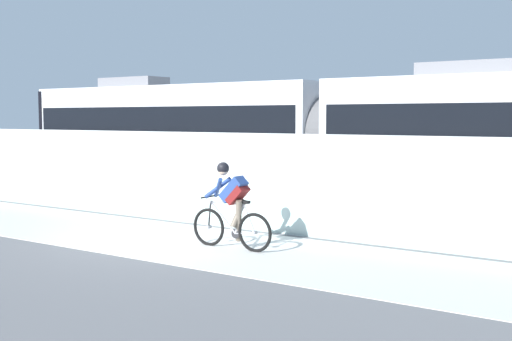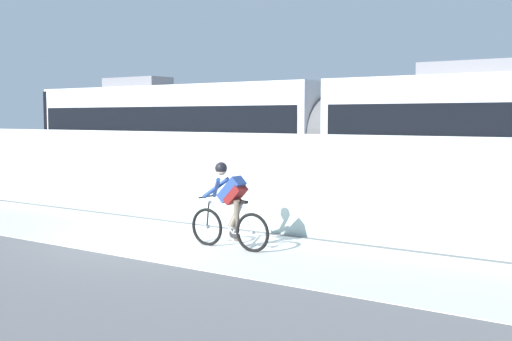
{
  "view_description": "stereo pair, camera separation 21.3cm",
  "coord_description": "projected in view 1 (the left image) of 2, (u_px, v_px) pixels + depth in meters",
  "views": [
    {
      "loc": [
        8.54,
        -9.42,
        2.44
      ],
      "look_at": [
        0.71,
        2.35,
        1.25
      ],
      "focal_mm": 44.69,
      "sensor_mm": 36.0,
      "label": 1
    },
    {
      "loc": [
        8.72,
        -9.31,
        2.44
      ],
      "look_at": [
        0.71,
        2.35,
        1.25
      ],
      "focal_mm": 44.69,
      "sensor_mm": 36.0,
      "label": 2
    }
  ],
  "objects": [
    {
      "name": "tram_rail_near",
      "position": [
        310.0,
        204.0,
        17.83
      ],
      "size": [
        32.0,
        0.08,
        0.01
      ],
      "primitive_type": "cube",
      "color": "#595654",
      "rests_on": "ground"
    },
    {
      "name": "tram_rail_far",
      "position": [
        333.0,
        199.0,
        19.02
      ],
      "size": [
        32.0,
        0.08,
        0.01
      ],
      "primitive_type": "cube",
      "color": "#595654",
      "rests_on": "ground"
    },
    {
      "name": "bike_path_deck",
      "position": [
        162.0,
        239.0,
        12.74
      ],
      "size": [
        32.0,
        3.2,
        0.01
      ],
      "primitive_type": "cube",
      "color": "silver",
      "rests_on": "ground"
    },
    {
      "name": "glass_parapet",
      "position": [
        217.0,
        202.0,
        14.23
      ],
      "size": [
        32.0,
        0.05,
        1.1
      ],
      "primitive_type": "cube",
      "color": "#ADC6C1",
      "rests_on": "ground"
    },
    {
      "name": "tram",
      "position": [
        331.0,
        136.0,
        18.1
      ],
      "size": [
        22.56,
        2.54,
        3.81
      ],
      "color": "silver",
      "rests_on": "ground"
    },
    {
      "name": "ground_plane",
      "position": [
        162.0,
        239.0,
        12.74
      ],
      "size": [
        200.0,
        200.0,
        0.0
      ],
      "primitive_type": "plane",
      "color": "slate"
    },
    {
      "name": "concrete_barrier_wall",
      "position": [
        261.0,
        175.0,
        15.68
      ],
      "size": [
        32.0,
        0.36,
        2.04
      ],
      "primitive_type": "cube",
      "color": "silver",
      "rests_on": "ground"
    },
    {
      "name": "cyclist_on_bike",
      "position": [
        231.0,
        207.0,
        11.72
      ],
      "size": [
        1.77,
        0.58,
        1.61
      ],
      "color": "black",
      "rests_on": "ground"
    }
  ]
}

